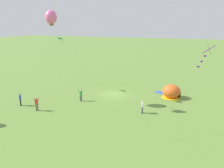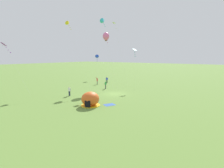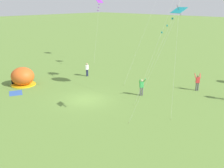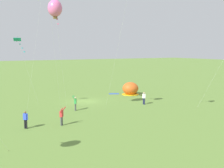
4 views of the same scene
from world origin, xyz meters
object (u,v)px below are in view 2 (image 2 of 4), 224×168
Objects in this scene: person_watching_sky at (69,91)px; person_far_back at (97,81)px; popup_tent at (90,99)px; kite_pink at (106,36)px; kite_cyan at (103,21)px; kite_blue at (97,57)px; person_strolling at (107,80)px; kite_yellow at (68,24)px; kite_teal at (135,51)px; person_flying_kite at (106,84)px; kite_purple at (5,46)px; kite_white at (115,26)px.

person_far_back reaches higher than person_watching_sky.
popup_tent is 20.43m from kite_pink.
kite_blue is at bearing 47.80° from kite_cyan.
person_strolling is 11.63m from kite_blue.
kite_cyan is at bearing -35.71° from kite_yellow.
kite_teal is at bearing -57.53° from kite_yellow.
person_strolling is 8.37m from person_flying_kite.
kite_yellow is at bearing 106.01° from person_flying_kite.
person_flying_kite is 0.15× the size of kite_pink.
kite_pink is at bearing -22.41° from kite_purple.
person_strolling is 17.12m from kite_yellow.
kite_blue is (5.59, 8.18, 6.08)m from person_strolling.
kite_teal is at bearing -96.82° from person_strolling.
kite_white is at bearing -122.94° from person_strolling.
kite_teal is at bearing -32.44° from kite_purple.
person_strolling is 0.11× the size of kite_yellow.
kite_white reaches higher than person_far_back.
popup_tent is 22.81m from kite_yellow.
kite_pink reaches higher than person_flying_kite.
kite_teal is (5.75, -4.13, 7.44)m from person_flying_kite.
popup_tent is 22.19m from person_strolling.
person_far_back is 0.12× the size of kite_white.
popup_tent reaches higher than person_far_back.
popup_tent is 1.49× the size of person_far_back.
person_flying_kite is at bearing -144.81° from kite_pink.
kite_white reaches higher than person_flying_kite.
kite_teal is at bearing -35.72° from person_flying_kite.
kite_purple is (-4.04, 16.41, 8.08)m from popup_tent.
kite_cyan reaches higher than kite_purple.
kite_purple is (-28.66, -3.18, 2.03)m from kite_blue.
person_watching_sky is at bearing 71.18° from popup_tent.
kite_yellow reaches higher than person_watching_sky.
person_watching_sky is 13.68m from kite_purple.
person_far_back is at bearing 119.30° from kite_cyan.
kite_blue is at bearing 40.21° from person_far_back.
kite_purple is (-19.90, 9.89, -4.97)m from kite_white.
kite_pink is (-0.84, 2.03, -2.15)m from kite_white.
kite_pink is at bearing 4.28° from person_watching_sky.
kite_blue reaches higher than person_strolling.
person_far_back is at bearing 79.55° from kite_pink.
person_strolling is 0.10× the size of kite_cyan.
kite_purple is at bearing 164.16° from kite_cyan.
person_strolling is at bearing 17.67° from kite_cyan.
kite_pink is at bearing -100.45° from person_far_back.
person_far_back is 0.24× the size of kite_blue.
kite_white is 22.77m from kite_purple.
kite_teal reaches higher than person_watching_sky.
kite_teal is at bearing -64.37° from kite_pink.
kite_white is at bearing -123.83° from kite_blue.
kite_purple reaches higher than person_watching_sky.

